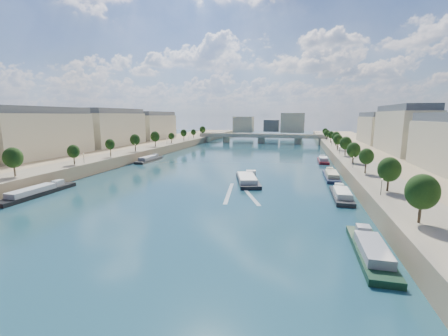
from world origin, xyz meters
The scene contains 17 objects.
ground centered at (0.00, 100.00, 0.00)m, with size 700.00×700.00×0.00m, color #0E303E.
quay_left centered at (-72.00, 100.00, 2.50)m, with size 44.00×520.00×5.00m, color #9E8460.
quay_right centered at (72.00, 100.00, 2.50)m, with size 44.00×520.00×5.00m, color #9E8460.
pave_left centered at (-57.00, 100.00, 5.05)m, with size 14.00×520.00×0.10m, color gray.
pave_right centered at (57.00, 100.00, 5.05)m, with size 14.00×520.00×0.10m, color gray.
trees_left centered at (-55.00, 102.00, 10.48)m, with size 4.80×268.80×8.26m.
trees_right centered at (55.00, 110.00, 10.48)m, with size 4.80×268.80×8.26m.
lamps_left centered at (-52.50, 90.00, 7.78)m, with size 0.36×200.36×4.28m.
lamps_right centered at (52.50, 105.00, 7.78)m, with size 0.36×200.36×4.28m.
buildings_left centered at (-85.00, 112.00, 16.45)m, with size 16.00×226.00×23.20m.
buildings_right centered at (85.00, 112.00, 16.45)m, with size 16.00×226.00×23.20m.
skyline centered at (3.19, 319.52, 14.66)m, with size 79.00×42.00×22.00m.
bridge centered at (0.00, 233.97, 5.08)m, with size 112.00×12.00×8.15m.
tour_barge centered at (14.59, 73.95, 0.90)m, with size 13.43×26.08×3.59m.
wake centered at (14.59, 57.28, 0.02)m, with size 14.25×25.91×0.04m.
moored_barges_left centered at (-45.50, 36.63, 0.84)m, with size 5.00×156.22×3.60m.
moored_barges_right centered at (45.50, 73.99, 0.84)m, with size 5.00×131.62×3.60m.
Camera 1 is at (32.31, -33.46, 24.44)m, focal length 24.00 mm.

